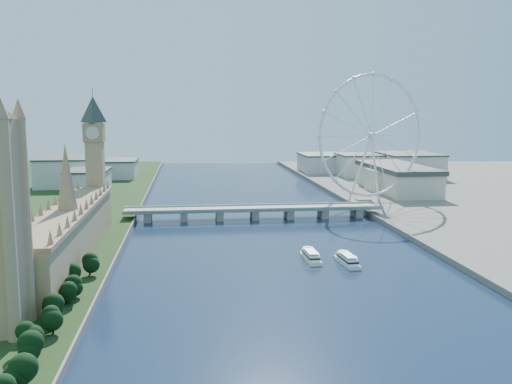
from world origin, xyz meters
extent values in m
plane|color=#1B2A4D|center=(0.00, 0.00, 0.00)|extent=(2000.00, 2000.00, 0.00)
cube|color=tan|center=(-128.00, 170.00, 17.00)|extent=(24.00, 200.00, 28.00)
cone|color=#937A59|center=(-128.00, 170.00, 53.00)|extent=(12.00, 12.00, 40.00)
cube|color=tan|center=(-128.00, 278.00, 43.00)|extent=(13.00, 13.00, 80.00)
cube|color=#937A59|center=(-128.00, 278.00, 75.00)|extent=(15.00, 15.00, 14.00)
pyramid|color=#2D3833|center=(-128.00, 278.00, 103.00)|extent=(20.02, 20.02, 20.00)
cube|color=gray|center=(0.00, 300.00, 8.50)|extent=(220.00, 22.00, 2.00)
cube|color=gray|center=(-90.00, 300.00, 3.75)|extent=(6.00, 20.00, 7.50)
cube|color=gray|center=(-60.00, 300.00, 3.75)|extent=(6.00, 20.00, 7.50)
cube|color=gray|center=(-30.00, 300.00, 3.75)|extent=(6.00, 20.00, 7.50)
cube|color=gray|center=(0.00, 300.00, 3.75)|extent=(6.00, 20.00, 7.50)
cube|color=gray|center=(30.00, 300.00, 3.75)|extent=(6.00, 20.00, 7.50)
cube|color=gray|center=(60.00, 300.00, 3.75)|extent=(6.00, 20.00, 7.50)
cube|color=gray|center=(90.00, 300.00, 3.75)|extent=(6.00, 20.00, 7.50)
torus|color=silver|center=(120.00, 355.00, 68.00)|extent=(113.60, 39.12, 118.60)
cylinder|color=silver|center=(120.00, 355.00, 68.00)|extent=(7.25, 6.61, 6.00)
cube|color=gray|center=(117.00, 365.00, 4.00)|extent=(14.00, 10.00, 2.00)
cube|color=beige|center=(-160.00, 430.00, 16.00)|extent=(40.00, 60.00, 26.00)
cube|color=beige|center=(-200.00, 520.00, 19.00)|extent=(60.00, 80.00, 32.00)
cube|color=beige|center=(-150.00, 600.00, 14.00)|extent=(50.00, 70.00, 22.00)
cube|color=beige|center=(180.00, 580.00, 17.00)|extent=(60.00, 60.00, 28.00)
cube|color=beige|center=(240.00, 560.00, 18.00)|extent=(70.00, 90.00, 30.00)
cube|color=beige|center=(140.00, 640.00, 15.00)|extent=(60.00, 80.00, 24.00)
camera|label=1|loc=(-55.71, -177.70, 92.19)|focal=40.00mm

